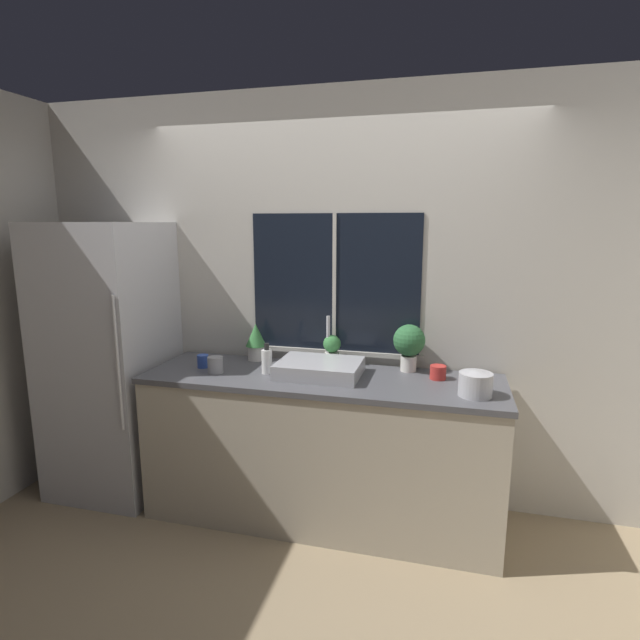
% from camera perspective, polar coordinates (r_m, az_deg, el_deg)
% --- Properties ---
extents(ground_plane, '(14.00, 14.00, 0.00)m').
position_cam_1_polar(ground_plane, '(3.20, -1.46, -24.34)').
color(ground_plane, '#937F60').
extents(wall_back, '(8.00, 0.09, 2.70)m').
position_cam_1_polar(wall_back, '(3.34, 1.79, 2.34)').
color(wall_back, '#BCB7AD').
rests_on(wall_back, ground_plane).
extents(wall_left, '(0.06, 7.00, 2.70)m').
position_cam_1_polar(wall_left, '(4.96, -21.07, 4.45)').
color(wall_left, '#BCB7AD').
rests_on(wall_left, ground_plane).
extents(counter, '(2.19, 0.66, 0.93)m').
position_cam_1_polar(counter, '(3.23, 0.12, -14.36)').
color(counter, '#B2A893').
rests_on(counter, ground_plane).
extents(refrigerator, '(0.73, 0.72, 1.86)m').
position_cam_1_polar(refrigerator, '(3.74, -22.84, -4.17)').
color(refrigerator, '#B7B7BC').
rests_on(refrigerator, ground_plane).
extents(sink, '(0.50, 0.43, 0.33)m').
position_cam_1_polar(sink, '(3.07, -0.04, -5.51)').
color(sink, '#ADADB2').
rests_on(sink, counter).
extents(potted_plant_left, '(0.14, 0.14, 0.25)m').
position_cam_1_polar(potted_plant_left, '(3.41, -7.33, -2.31)').
color(potted_plant_left, silver).
rests_on(potted_plant_left, counter).
extents(potted_plant_center, '(0.12, 0.12, 0.20)m').
position_cam_1_polar(potted_plant_center, '(3.26, 1.38, -3.33)').
color(potted_plant_center, silver).
rests_on(potted_plant_center, counter).
extents(potted_plant_right, '(0.20, 0.20, 0.30)m').
position_cam_1_polar(potted_plant_right, '(3.17, 10.15, -2.59)').
color(potted_plant_right, silver).
rests_on(potted_plant_right, counter).
extents(soap_bottle, '(0.07, 0.07, 0.19)m').
position_cam_1_polar(soap_bottle, '(3.12, -6.09, -4.65)').
color(soap_bottle, white).
rests_on(soap_bottle, counter).
extents(mug_red, '(0.10, 0.10, 0.08)m').
position_cam_1_polar(mug_red, '(3.08, 13.33, -5.84)').
color(mug_red, '#B72D28').
rests_on(mug_red, counter).
extents(mug_grey, '(0.10, 0.10, 0.10)m').
position_cam_1_polar(mug_grey, '(3.18, -11.87, -5.05)').
color(mug_grey, gray).
rests_on(mug_grey, counter).
extents(mug_blue, '(0.07, 0.07, 0.08)m').
position_cam_1_polar(mug_blue, '(3.32, -13.23, -4.60)').
color(mug_blue, '#3351AD').
rests_on(mug_blue, counter).
extents(kettle, '(0.18, 0.18, 0.14)m').
position_cam_1_polar(kettle, '(2.83, 17.34, -6.94)').
color(kettle, '#B2B2B7').
rests_on(kettle, counter).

